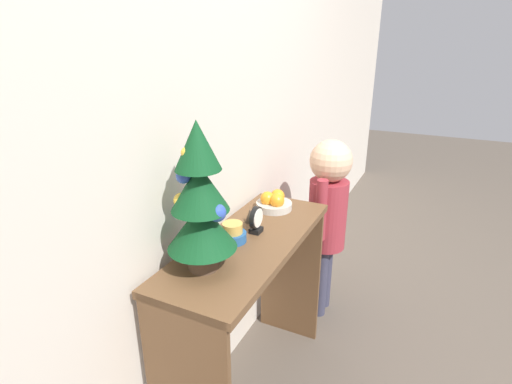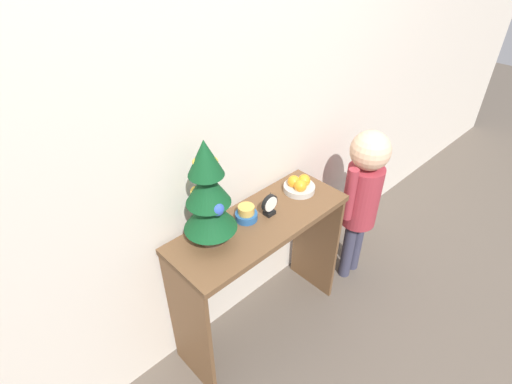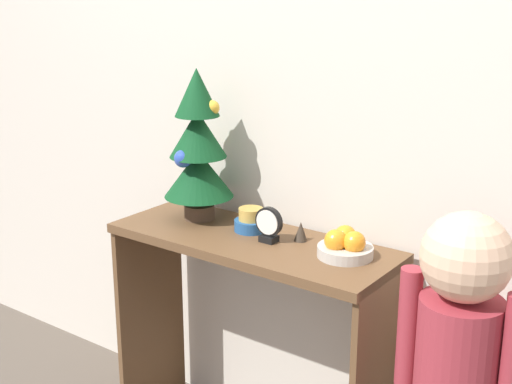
{
  "view_description": "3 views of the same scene",
  "coord_description": "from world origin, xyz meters",
  "px_view_note": "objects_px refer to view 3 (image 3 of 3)",
  "views": [
    {
      "loc": [
        -1.24,
        -0.45,
        1.51
      ],
      "look_at": [
        0.08,
        0.19,
        0.95
      ],
      "focal_mm": 28.0,
      "sensor_mm": 36.0,
      "label": 1
    },
    {
      "loc": [
        -1.02,
        -0.86,
        1.99
      ],
      "look_at": [
        -0.06,
        0.14,
        0.99
      ],
      "focal_mm": 28.0,
      "sensor_mm": 36.0,
      "label": 2
    },
    {
      "loc": [
        1.25,
        -1.51,
        1.55
      ],
      "look_at": [
        0.01,
        0.19,
        0.93
      ],
      "focal_mm": 50.0,
      "sensor_mm": 36.0,
      "label": 3
    }
  ],
  "objects_px": {
    "child_figure": "(458,353)",
    "fruit_bowl": "(345,246)",
    "figurine": "(301,231)",
    "singing_bowl": "(251,221)",
    "mini_tree": "(198,147)",
    "desk_clock": "(269,225)"
  },
  "relations": [
    {
      "from": "mini_tree",
      "to": "child_figure",
      "type": "bearing_deg",
      "value": -9.24
    },
    {
      "from": "figurine",
      "to": "fruit_bowl",
      "type": "bearing_deg",
      "value": -11.35
    },
    {
      "from": "singing_bowl",
      "to": "figurine",
      "type": "xyz_separation_m",
      "value": [
        0.18,
        0.02,
        -0.0
      ]
    },
    {
      "from": "fruit_bowl",
      "to": "desk_clock",
      "type": "height_order",
      "value": "desk_clock"
    },
    {
      "from": "fruit_bowl",
      "to": "singing_bowl",
      "type": "relative_size",
      "value": 1.54
    },
    {
      "from": "singing_bowl",
      "to": "figurine",
      "type": "bearing_deg",
      "value": 5.2
    },
    {
      "from": "child_figure",
      "to": "figurine",
      "type": "bearing_deg",
      "value": 162.89
    },
    {
      "from": "mini_tree",
      "to": "figurine",
      "type": "xyz_separation_m",
      "value": [
        0.39,
        0.02,
        -0.22
      ]
    },
    {
      "from": "singing_bowl",
      "to": "desk_clock",
      "type": "xyz_separation_m",
      "value": [
        0.11,
        -0.05,
        0.02
      ]
    },
    {
      "from": "fruit_bowl",
      "to": "figurine",
      "type": "xyz_separation_m",
      "value": [
        -0.18,
        0.04,
        -0.0
      ]
    },
    {
      "from": "mini_tree",
      "to": "fruit_bowl",
      "type": "bearing_deg",
      "value": -1.47
    },
    {
      "from": "desk_clock",
      "to": "child_figure",
      "type": "bearing_deg",
      "value": -9.75
    },
    {
      "from": "child_figure",
      "to": "fruit_bowl",
      "type": "bearing_deg",
      "value": 160.5
    },
    {
      "from": "fruit_bowl",
      "to": "figurine",
      "type": "bearing_deg",
      "value": 168.65
    },
    {
      "from": "singing_bowl",
      "to": "child_figure",
      "type": "bearing_deg",
      "value": -12.07
    },
    {
      "from": "mini_tree",
      "to": "child_figure",
      "type": "distance_m",
      "value": 1.05
    },
    {
      "from": "fruit_bowl",
      "to": "figurine",
      "type": "distance_m",
      "value": 0.18
    },
    {
      "from": "figurine",
      "to": "mini_tree",
      "type": "bearing_deg",
      "value": -176.98
    },
    {
      "from": "desk_clock",
      "to": "child_figure",
      "type": "relative_size",
      "value": 0.11
    },
    {
      "from": "desk_clock",
      "to": "singing_bowl",
      "type": "bearing_deg",
      "value": 154.64
    },
    {
      "from": "fruit_bowl",
      "to": "desk_clock",
      "type": "bearing_deg",
      "value": -172.88
    },
    {
      "from": "figurine",
      "to": "child_figure",
      "type": "relative_size",
      "value": 0.06
    }
  ]
}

